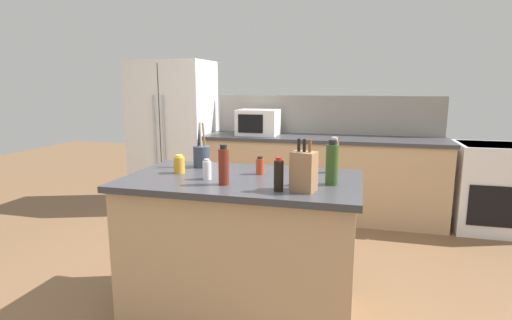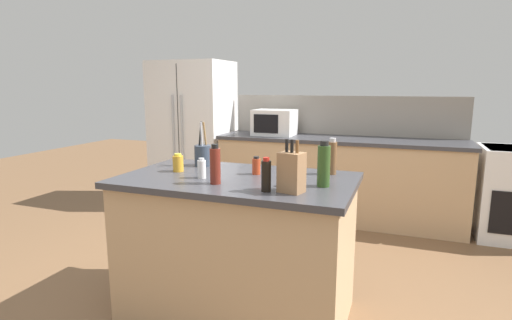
% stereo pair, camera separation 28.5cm
% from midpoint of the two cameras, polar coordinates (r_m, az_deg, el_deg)
% --- Properties ---
extents(ground_plane, '(14.00, 14.00, 0.00)m').
position_cam_midpoint_polar(ground_plane, '(2.90, -4.91, -20.94)').
color(ground_plane, brown).
extents(back_counter_run, '(2.74, 0.66, 0.94)m').
position_cam_midpoint_polar(back_counter_run, '(4.67, 7.62, -2.43)').
color(back_counter_run, tan).
rests_on(back_counter_run, ground_plane).
extents(wall_backsplash, '(2.70, 0.03, 0.46)m').
position_cam_midpoint_polar(wall_backsplash, '(4.88, 8.29, 6.40)').
color(wall_backsplash, gray).
rests_on(wall_backsplash, back_counter_run).
extents(kitchen_island, '(1.49, 0.87, 0.94)m').
position_cam_midpoint_polar(kitchen_island, '(2.68, -5.07, -12.31)').
color(kitchen_island, tan).
rests_on(kitchen_island, ground_plane).
extents(refrigerator, '(0.94, 0.75, 1.82)m').
position_cam_midpoint_polar(refrigerator, '(5.21, -13.19, 3.61)').
color(refrigerator, white).
rests_on(refrigerator, ground_plane).
extents(range_oven, '(0.76, 0.65, 0.92)m').
position_cam_midpoint_polar(range_oven, '(4.80, 29.34, -3.42)').
color(range_oven, white).
rests_on(range_oven, ground_plane).
extents(microwave, '(0.47, 0.39, 0.30)m').
position_cam_midpoint_polar(microwave, '(4.73, -1.42, 5.40)').
color(microwave, white).
rests_on(microwave, back_counter_run).
extents(knife_block, '(0.15, 0.13, 0.29)m').
position_cam_midpoint_polar(knife_block, '(2.18, 3.15, -1.62)').
color(knife_block, '#936B47').
rests_on(knife_block, kitchen_island).
extents(utensil_crock, '(0.12, 0.12, 0.32)m').
position_cam_midpoint_polar(utensil_crock, '(2.90, -10.57, 0.61)').
color(utensil_crock, '#333D4C').
rests_on(utensil_crock, kitchen_island).
extents(vinegar_bottle, '(0.06, 0.06, 0.24)m').
position_cam_midpoint_polar(vinegar_bottle, '(2.35, -8.11, -0.89)').
color(vinegar_bottle, maroon).
rests_on(vinegar_bottle, kitchen_island).
extents(honey_jar, '(0.07, 0.07, 0.12)m').
position_cam_midpoint_polar(honey_jar, '(2.72, -13.87, -0.68)').
color(honey_jar, gold).
rests_on(honey_jar, kitchen_island).
extents(pepper_grinder, '(0.06, 0.06, 0.24)m').
position_cam_midpoint_polar(pepper_grinder, '(2.68, 8.11, 0.55)').
color(pepper_grinder, brown).
rests_on(pepper_grinder, kitchen_island).
extents(spice_jar_paprika, '(0.05, 0.05, 0.12)m').
position_cam_midpoint_polar(spice_jar_paprika, '(2.61, -2.54, -0.88)').
color(spice_jar_paprika, '#B73D1E').
rests_on(spice_jar_paprika, kitchen_island).
extents(salt_shaker, '(0.05, 0.05, 0.13)m').
position_cam_midpoint_polar(salt_shaker, '(2.51, -10.26, -1.42)').
color(salt_shaker, silver).
rests_on(salt_shaker, kitchen_island).
extents(soy_sauce_bottle, '(0.05, 0.05, 0.19)m').
position_cam_midpoint_polar(soy_sauce_bottle, '(2.18, -0.47, -2.23)').
color(soy_sauce_bottle, black).
rests_on(soy_sauce_bottle, kitchen_island).
extents(olive_oil_bottle, '(0.07, 0.07, 0.27)m').
position_cam_midpoint_polar(olive_oil_bottle, '(2.34, 7.41, -0.57)').
color(olive_oil_bottle, '#2D4C1E').
rests_on(olive_oil_bottle, kitchen_island).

